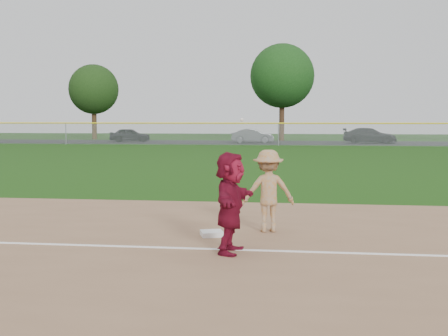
# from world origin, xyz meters

# --- Properties ---
(ground) EXTENTS (160.00, 160.00, 0.00)m
(ground) POSITION_xyz_m (0.00, 0.00, 0.00)
(ground) COLOR #18410C
(ground) RESTS_ON ground
(foul_line) EXTENTS (60.00, 0.10, 0.01)m
(foul_line) POSITION_xyz_m (0.00, -0.80, 0.03)
(foul_line) COLOR white
(foul_line) RESTS_ON infield_dirt
(parking_asphalt) EXTENTS (120.00, 10.00, 0.01)m
(parking_asphalt) POSITION_xyz_m (0.00, 46.00, 0.01)
(parking_asphalt) COLOR black
(parking_asphalt) RESTS_ON ground
(first_base) EXTENTS (0.54, 0.54, 0.10)m
(first_base) POSITION_xyz_m (-0.10, 0.36, 0.07)
(first_base) COLOR silver
(first_base) RESTS_ON infield_dirt
(base_runner) EXTENTS (0.73, 1.71, 1.79)m
(base_runner) POSITION_xyz_m (0.43, -1.02, 0.91)
(base_runner) COLOR maroon
(base_runner) RESTS_ON infield_dirt
(car_left) EXTENTS (4.40, 2.41, 1.42)m
(car_left) POSITION_xyz_m (-15.56, 45.97, 0.72)
(car_left) COLOR black
(car_left) RESTS_ON parking_asphalt
(car_mid) EXTENTS (4.29, 1.71, 1.39)m
(car_mid) POSITION_xyz_m (-2.71, 44.99, 0.70)
(car_mid) COLOR #57595E
(car_mid) RESTS_ON parking_asphalt
(car_right) EXTENTS (5.31, 2.44, 1.50)m
(car_right) POSITION_xyz_m (8.73, 45.61, 0.76)
(car_right) COLOR black
(car_right) RESTS_ON parking_asphalt
(first_base_play) EXTENTS (1.22, 0.99, 2.38)m
(first_base_play) POSITION_xyz_m (1.00, 0.96, 0.88)
(first_base_play) COLOR gray
(first_base_play) RESTS_ON infield_dirt
(outfield_fence) EXTENTS (110.00, 0.12, 110.00)m
(outfield_fence) POSITION_xyz_m (0.00, 40.00, 1.96)
(outfield_fence) COLOR #999EA0
(outfield_fence) RESTS_ON ground
(tree_1) EXTENTS (5.80, 5.80, 8.75)m
(tree_1) POSITION_xyz_m (-22.00, 53.00, 5.83)
(tree_1) COLOR #392614
(tree_1) RESTS_ON ground
(tree_2) EXTENTS (7.00, 7.00, 10.58)m
(tree_2) POSITION_xyz_m (0.00, 51.50, 7.06)
(tree_2) COLOR #372214
(tree_2) RESTS_ON ground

